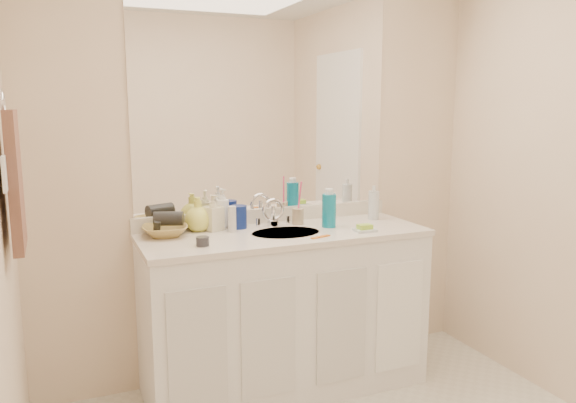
# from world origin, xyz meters

# --- Properties ---
(wall_back) EXTENTS (2.60, 0.02, 2.40)m
(wall_back) POSITION_xyz_m (0.00, 1.30, 1.20)
(wall_back) COLOR beige
(wall_back) RESTS_ON floor
(vanity_cabinet) EXTENTS (1.50, 0.55, 0.85)m
(vanity_cabinet) POSITION_xyz_m (0.00, 1.02, 0.42)
(vanity_cabinet) COLOR white
(vanity_cabinet) RESTS_ON floor
(countertop) EXTENTS (1.52, 0.57, 0.03)m
(countertop) POSITION_xyz_m (0.00, 1.02, 0.86)
(countertop) COLOR white
(countertop) RESTS_ON vanity_cabinet
(backsplash) EXTENTS (1.52, 0.03, 0.08)m
(backsplash) POSITION_xyz_m (0.00, 1.29, 0.92)
(backsplash) COLOR silver
(backsplash) RESTS_ON countertop
(sink_basin) EXTENTS (0.37, 0.37, 0.02)m
(sink_basin) POSITION_xyz_m (0.00, 1.00, 0.87)
(sink_basin) COLOR #BCB5A5
(sink_basin) RESTS_ON countertop
(faucet) EXTENTS (0.02, 0.02, 0.11)m
(faucet) POSITION_xyz_m (0.00, 1.18, 0.94)
(faucet) COLOR silver
(faucet) RESTS_ON countertop
(mirror) EXTENTS (1.48, 0.01, 1.20)m
(mirror) POSITION_xyz_m (0.00, 1.29, 1.56)
(mirror) COLOR white
(mirror) RESTS_ON wall_back
(blue_mug) EXTENTS (0.10, 0.10, 0.12)m
(blue_mug) POSITION_xyz_m (-0.20, 1.20, 0.94)
(blue_mug) COLOR navy
(blue_mug) RESTS_ON countertop
(tan_cup) EXTENTS (0.08, 0.08, 0.09)m
(tan_cup) POSITION_xyz_m (0.14, 1.17, 0.92)
(tan_cup) COLOR tan
(tan_cup) RESTS_ON countertop
(toothbrush) EXTENTS (0.02, 0.04, 0.19)m
(toothbrush) POSITION_xyz_m (0.15, 1.17, 1.03)
(toothbrush) COLOR #F4407C
(toothbrush) RESTS_ON tan_cup
(mouthwash_bottle) EXTENTS (0.10, 0.10, 0.18)m
(mouthwash_bottle) POSITION_xyz_m (0.27, 1.04, 0.97)
(mouthwash_bottle) COLOR #0C799A
(mouthwash_bottle) RESTS_ON countertop
(clear_pump_bottle) EXTENTS (0.07, 0.07, 0.17)m
(clear_pump_bottle) POSITION_xyz_m (0.61, 1.13, 0.96)
(clear_pump_bottle) COLOR silver
(clear_pump_bottle) RESTS_ON countertop
(soap_dish) EXTENTS (0.12, 0.10, 0.01)m
(soap_dish) POSITION_xyz_m (0.40, 0.86, 0.89)
(soap_dish) COLOR silver
(soap_dish) RESTS_ON countertop
(green_soap) EXTENTS (0.07, 0.05, 0.03)m
(green_soap) POSITION_xyz_m (0.40, 0.86, 0.90)
(green_soap) COLOR #A5DC35
(green_soap) RESTS_ON soap_dish
(orange_comb) EXTENTS (0.12, 0.06, 0.00)m
(orange_comb) POSITION_xyz_m (0.12, 0.83, 0.88)
(orange_comb) COLOR orange
(orange_comb) RESTS_ON countertop
(dark_jar) EXTENTS (0.07, 0.07, 0.04)m
(dark_jar) POSITION_xyz_m (-0.48, 0.90, 0.90)
(dark_jar) COLOR #2C2C32
(dark_jar) RESTS_ON countertop
(extra_white_bottle) EXTENTS (0.06, 0.06, 0.14)m
(extra_white_bottle) POSITION_xyz_m (-0.26, 1.12, 0.95)
(extra_white_bottle) COLOR silver
(extra_white_bottle) RESTS_ON countertop
(soap_bottle_white) EXTENTS (0.10, 0.10, 0.22)m
(soap_bottle_white) POSITION_xyz_m (-0.27, 1.25, 0.99)
(soap_bottle_white) COLOR white
(soap_bottle_white) RESTS_ON countertop
(soap_bottle_cream) EXTENTS (0.11, 0.12, 0.19)m
(soap_bottle_cream) POSITION_xyz_m (-0.34, 1.20, 0.98)
(soap_bottle_cream) COLOR beige
(soap_bottle_cream) RESTS_ON countertop
(soap_bottle_yellow) EXTENTS (0.17, 0.17, 0.18)m
(soap_bottle_yellow) POSITION_xyz_m (-0.41, 1.23, 0.97)
(soap_bottle_yellow) COLOR #E2E559
(soap_bottle_yellow) RESTS_ON countertop
(wicker_basket) EXTENTS (0.25, 0.25, 0.06)m
(wicker_basket) POSITION_xyz_m (-0.60, 1.17, 0.91)
(wicker_basket) COLOR #A08340
(wicker_basket) RESTS_ON countertop
(hair_dryer) EXTENTS (0.16, 0.12, 0.07)m
(hair_dryer) POSITION_xyz_m (-0.58, 1.17, 0.97)
(hair_dryer) COLOR black
(hair_dryer) RESTS_ON wicker_basket
(towel_ring) EXTENTS (0.01, 0.11, 0.11)m
(towel_ring) POSITION_xyz_m (-1.27, 0.77, 1.55)
(towel_ring) COLOR silver
(towel_ring) RESTS_ON wall_left
(hand_towel) EXTENTS (0.04, 0.32, 0.55)m
(hand_towel) POSITION_xyz_m (-1.25, 0.77, 1.25)
(hand_towel) COLOR brown
(hand_towel) RESTS_ON towel_ring
(switch_plate) EXTENTS (0.01, 0.08, 0.13)m
(switch_plate) POSITION_xyz_m (-1.27, 0.57, 1.30)
(switch_plate) COLOR white
(switch_plate) RESTS_ON wall_left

